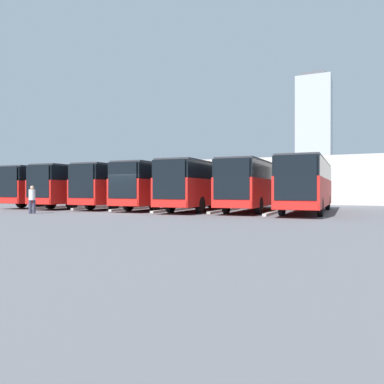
{
  "coord_description": "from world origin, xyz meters",
  "views": [
    {
      "loc": [
        -13.9,
        19.99,
        1.47
      ],
      "look_at": [
        -2.23,
        -6.2,
        1.34
      ],
      "focal_mm": 35.0,
      "sensor_mm": 36.0,
      "label": 1
    }
  ],
  "objects_px": {
    "bus_0": "(308,184)",
    "bus_4": "(130,185)",
    "bus_2": "(206,185)",
    "pedestrian": "(32,199)",
    "bus_6": "(64,186)",
    "bus_1": "(257,184)",
    "bus_5": "(92,185)",
    "bus_3": "(166,185)"
  },
  "relations": [
    {
      "from": "bus_0",
      "to": "bus_5",
      "type": "height_order",
      "value": "same"
    },
    {
      "from": "bus_1",
      "to": "bus_3",
      "type": "height_order",
      "value": "same"
    },
    {
      "from": "bus_5",
      "to": "bus_3",
      "type": "bearing_deg",
      "value": 179.3
    },
    {
      "from": "bus_0",
      "to": "bus_6",
      "type": "height_order",
      "value": "same"
    },
    {
      "from": "bus_0",
      "to": "pedestrian",
      "type": "distance_m",
      "value": 17.82
    },
    {
      "from": "bus_1",
      "to": "bus_5",
      "type": "bearing_deg",
      "value": -0.13
    },
    {
      "from": "bus_0",
      "to": "bus_3",
      "type": "height_order",
      "value": "same"
    },
    {
      "from": "bus_3",
      "to": "pedestrian",
      "type": "height_order",
      "value": "bus_3"
    },
    {
      "from": "bus_3",
      "to": "bus_6",
      "type": "height_order",
      "value": "same"
    },
    {
      "from": "bus_5",
      "to": "bus_1",
      "type": "bearing_deg",
      "value": 179.87
    },
    {
      "from": "bus_0",
      "to": "bus_4",
      "type": "distance_m",
      "value": 14.46
    },
    {
      "from": "bus_1",
      "to": "bus_6",
      "type": "xyz_separation_m",
      "value": [
        18.06,
        -0.2,
        0.0
      ]
    },
    {
      "from": "bus_0",
      "to": "bus_3",
      "type": "xyz_separation_m",
      "value": [
        10.83,
        -0.45,
        0.0
      ]
    },
    {
      "from": "bus_1",
      "to": "bus_0",
      "type": "bearing_deg",
      "value": 168.87
    },
    {
      "from": "bus_2",
      "to": "pedestrian",
      "type": "distance_m",
      "value": 11.9
    },
    {
      "from": "bus_6",
      "to": "pedestrian",
      "type": "xyz_separation_m",
      "value": [
        -5.95,
        9.18,
        -0.95
      ]
    },
    {
      "from": "bus_2",
      "to": "bus_6",
      "type": "distance_m",
      "value": 14.47
    },
    {
      "from": "bus_0",
      "to": "bus_1",
      "type": "height_order",
      "value": "same"
    },
    {
      "from": "bus_1",
      "to": "bus_5",
      "type": "distance_m",
      "value": 14.45
    },
    {
      "from": "bus_4",
      "to": "pedestrian",
      "type": "distance_m",
      "value": 9.23
    },
    {
      "from": "bus_1",
      "to": "bus_3",
      "type": "xyz_separation_m",
      "value": [
        7.22,
        0.19,
        0.0
      ]
    },
    {
      "from": "bus_2",
      "to": "bus_5",
      "type": "xyz_separation_m",
      "value": [
        10.83,
        -0.47,
        0.0
      ]
    },
    {
      "from": "bus_2",
      "to": "bus_0",
      "type": "bearing_deg",
      "value": 179.45
    },
    {
      "from": "bus_6",
      "to": "pedestrian",
      "type": "distance_m",
      "value": 10.98
    },
    {
      "from": "bus_5",
      "to": "pedestrian",
      "type": "xyz_separation_m",
      "value": [
        -2.34,
        8.75,
        -0.95
      ]
    },
    {
      "from": "bus_2",
      "to": "bus_4",
      "type": "distance_m",
      "value": 7.27
    },
    {
      "from": "bus_5",
      "to": "bus_6",
      "type": "distance_m",
      "value": 3.64
    },
    {
      "from": "bus_2",
      "to": "bus_4",
      "type": "xyz_separation_m",
      "value": [
        7.22,
        -0.82,
        0.0
      ]
    },
    {
      "from": "bus_3",
      "to": "bus_5",
      "type": "xyz_separation_m",
      "value": [
        7.22,
        0.05,
        0.0
      ]
    },
    {
      "from": "bus_4",
      "to": "bus_6",
      "type": "xyz_separation_m",
      "value": [
        7.22,
        -0.08,
        0.0
      ]
    },
    {
      "from": "bus_0",
      "to": "bus_4",
      "type": "relative_size",
      "value": 1.0
    },
    {
      "from": "bus_2",
      "to": "pedestrian",
      "type": "xyz_separation_m",
      "value": [
        8.49,
        8.27,
        -0.95
      ]
    },
    {
      "from": "bus_0",
      "to": "pedestrian",
      "type": "bearing_deg",
      "value": 26.89
    },
    {
      "from": "pedestrian",
      "to": "bus_2",
      "type": "bearing_deg",
      "value": -6.31
    },
    {
      "from": "bus_4",
      "to": "pedestrian",
      "type": "bearing_deg",
      "value": 80.99
    },
    {
      "from": "bus_3",
      "to": "bus_6",
      "type": "bearing_deg",
      "value": -3.09
    },
    {
      "from": "bus_6",
      "to": "bus_5",
      "type": "bearing_deg",
      "value": 172.15
    },
    {
      "from": "bus_2",
      "to": "bus_4",
      "type": "height_order",
      "value": "same"
    },
    {
      "from": "bus_1",
      "to": "bus_4",
      "type": "xyz_separation_m",
      "value": [
        10.83,
        -0.11,
        0.0
      ]
    },
    {
      "from": "bus_1",
      "to": "bus_3",
      "type": "bearing_deg",
      "value": 0.43
    },
    {
      "from": "bus_3",
      "to": "bus_5",
      "type": "bearing_deg",
      "value": -0.7
    },
    {
      "from": "bus_1",
      "to": "bus_4",
      "type": "height_order",
      "value": "same"
    }
  ]
}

